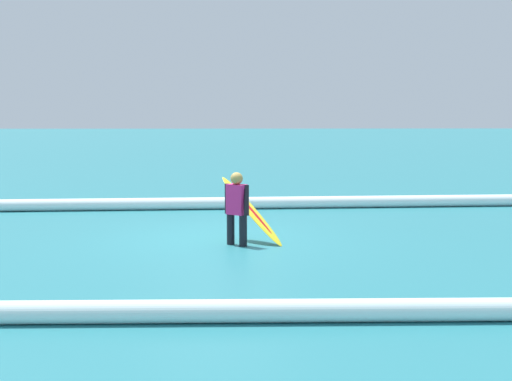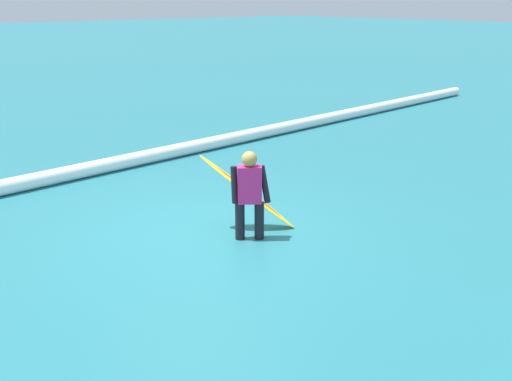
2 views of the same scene
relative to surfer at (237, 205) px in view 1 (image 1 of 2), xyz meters
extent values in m
plane|color=#26747F|center=(0.40, -0.74, -0.72)|extent=(162.97, 162.97, 0.00)
cylinder|color=black|center=(0.11, -0.08, -0.44)|extent=(0.14, 0.14, 0.56)
cylinder|color=black|center=(-0.11, 0.08, -0.44)|extent=(0.14, 0.14, 0.56)
cube|color=#D82672|center=(0.00, 0.00, 0.10)|extent=(0.39, 0.36, 0.54)
sphere|color=#B29049|center=(0.00, 0.00, 0.48)|extent=(0.22, 0.22, 0.22)
cylinder|color=black|center=(0.17, -0.13, 0.10)|extent=(0.09, 0.12, 0.54)
cylinder|color=black|center=(-0.17, 0.13, 0.10)|extent=(0.09, 0.22, 0.54)
ellipsoid|color=yellow|center=(-0.26, -0.34, -0.15)|extent=(1.27, 1.18, 1.18)
ellipsoid|color=red|center=(-0.26, -0.34, -0.15)|extent=(0.94, 0.86, 0.95)
cylinder|color=white|center=(-2.15, -4.64, -0.58)|extent=(24.47, 1.66, 0.29)
camera|label=1|loc=(-0.08, 11.86, 1.65)|focal=47.44mm
camera|label=2|loc=(5.28, 6.15, 2.62)|focal=42.07mm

